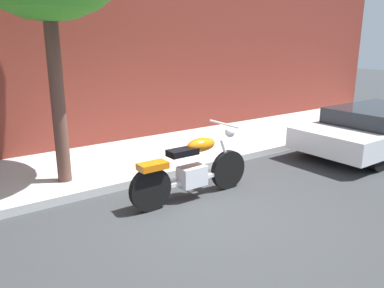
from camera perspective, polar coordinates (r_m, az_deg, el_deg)
name	(u,v)px	position (r m, az deg, el deg)	size (l,w,h in m)	color
ground_plane	(204,210)	(5.82, 1.74, -9.91)	(60.00, 60.00, 0.00)	#303335
sidewalk	(123,161)	(8.01, -10.26, -2.49)	(20.72, 2.61, 0.14)	#B1B1B1
motorcycle	(192,170)	(6.06, -0.04, -3.89)	(2.20, 0.70, 1.17)	black
parked_car_white	(380,127)	(9.76, 26.38, 2.27)	(4.51, 1.81, 1.03)	black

